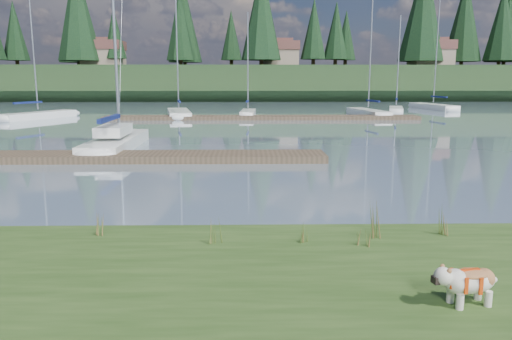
{
  "coord_description": "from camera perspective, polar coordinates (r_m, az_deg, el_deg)",
  "views": [
    {
      "loc": [
        0.74,
        -11.54,
        3.36
      ],
      "look_at": [
        0.95,
        -0.5,
        1.33
      ],
      "focal_mm": 35.0,
      "sensor_mm": 36.0,
      "label": 1
    }
  ],
  "objects": [
    {
      "name": "weed_5",
      "position": [
        10.37,
        20.48,
        -5.59
      ],
      "size": [
        0.17,
        0.14,
        0.63
      ],
      "color": "#475B23",
      "rests_on": "bank"
    },
    {
      "name": "weed_0",
      "position": [
        9.3,
        -4.69,
        -7.11
      ],
      "size": [
        0.17,
        0.14,
        0.51
      ],
      "color": "#475B23",
      "rests_on": "bank"
    },
    {
      "name": "conifer_6",
      "position": [
        84.75,
        18.55,
        17.13
      ],
      "size": [
        7.04,
        7.04,
        17.0
      ],
      "color": "#382619",
      "rests_on": "ridge"
    },
    {
      "name": "sailboat_main",
      "position": [
        25.66,
        -15.34,
        3.49
      ],
      "size": [
        1.92,
        8.8,
        12.62
      ],
      "rotation": [
        0.0,
        0.0,
        1.59
      ],
      "color": "white",
      "rests_on": "ground"
    },
    {
      "name": "house_2",
      "position": [
        85.78,
        19.35,
        12.5
      ],
      "size": [
        6.3,
        5.3,
        4.65
      ],
      "color": "gray",
      "rests_on": "ridge"
    },
    {
      "name": "sailboat_bg_2",
      "position": [
        45.03,
        -0.89,
        6.58
      ],
      "size": [
        1.48,
        5.94,
        9.08
      ],
      "rotation": [
        0.0,
        0.0,
        1.51
      ],
      "color": "white",
      "rests_on": "ground"
    },
    {
      "name": "weed_1",
      "position": [
        9.4,
        5.52,
        -6.98
      ],
      "size": [
        0.17,
        0.14,
        0.49
      ],
      "color": "#475B23",
      "rests_on": "bank"
    },
    {
      "name": "conifer_4",
      "position": [
        78.18,
        0.62,
        17.59
      ],
      "size": [
        6.16,
        6.16,
        15.1
      ],
      "color": "#382619",
      "rests_on": "ridge"
    },
    {
      "name": "sailboat_bg_1",
      "position": [
        45.93,
        -8.86,
        6.52
      ],
      "size": [
        3.31,
        9.16,
        13.29
      ],
      "rotation": [
        0.0,
        0.0,
        1.75
      ],
      "color": "white",
      "rests_on": "ground"
    },
    {
      "name": "sailboat_bg_3",
      "position": [
        47.29,
        12.37,
        6.52
      ],
      "size": [
        2.74,
        8.16,
        11.77
      ],
      "rotation": [
        0.0,
        0.0,
        1.72
      ],
      "color": "white",
      "rests_on": "ground"
    },
    {
      "name": "conifer_7",
      "position": [
        92.69,
        26.31,
        14.86
      ],
      "size": [
        5.28,
        5.28,
        13.2
      ],
      "color": "#382619",
      "rests_on": "ridge"
    },
    {
      "name": "conifer_3",
      "position": [
        84.64,
        -8.7,
        16.0
      ],
      "size": [
        4.84,
        4.84,
        12.25
      ],
      "color": "#382619",
      "rests_on": "ridge"
    },
    {
      "name": "weed_4",
      "position": [
        9.36,
        12.27,
        -7.57
      ],
      "size": [
        0.17,
        0.14,
        0.37
      ],
      "color": "#475B23",
      "rests_on": "bank"
    },
    {
      "name": "ground",
      "position": [
        41.68,
        -2.1,
        5.81
      ],
      "size": [
        200.0,
        200.0,
        0.0
      ],
      "primitive_type": "plane",
      "color": "#8298AD",
      "rests_on": "ground"
    },
    {
      "name": "conifer_5",
      "position": [
        83.11,
        9.15,
        15.46
      ],
      "size": [
        3.96,
        3.96,
        10.35
      ],
      "color": "#382619",
      "rests_on": "ridge"
    },
    {
      "name": "sailboat_bg_4",
      "position": [
        51.91,
        15.69,
        6.71
      ],
      "size": [
        2.87,
        6.36,
        9.42
      ],
      "rotation": [
        0.0,
        0.0,
        1.3
      ],
      "color": "white",
      "rests_on": "ground"
    },
    {
      "name": "house_1",
      "position": [
        82.8,
        2.64,
        13.16
      ],
      "size": [
        6.3,
        5.3,
        4.65
      ],
      "color": "gray",
      "rests_on": "ridge"
    },
    {
      "name": "mud_lip",
      "position": [
        10.49,
        -5.13,
        -7.88
      ],
      "size": [
        60.0,
        0.5,
        0.14
      ],
      "primitive_type": "cube",
      "color": "#33281C",
      "rests_on": "ground"
    },
    {
      "name": "sailboat_bg_0",
      "position": [
        46.57,
        -22.97,
        5.87
      ],
      "size": [
        4.87,
        8.03,
        11.75
      ],
      "rotation": [
        0.0,
        0.0,
        1.13
      ],
      "color": "white",
      "rests_on": "ground"
    },
    {
      "name": "dock_near",
      "position": [
        21.32,
        -13.92,
        1.47
      ],
      "size": [
        16.0,
        2.0,
        0.3
      ],
      "primitive_type": "cube",
      "color": "#4C3D2C",
      "rests_on": "ground"
    },
    {
      "name": "dock_far",
      "position": [
        41.68,
        0.66,
        6.02
      ],
      "size": [
        26.0,
        2.2,
        0.3
      ],
      "primitive_type": "cube",
      "color": "#4C3D2C",
      "rests_on": "ground"
    },
    {
      "name": "weed_2",
      "position": [
        9.81,
        13.33,
        -5.77
      ],
      "size": [
        0.17,
        0.14,
        0.76
      ],
      "color": "#475B23",
      "rests_on": "bank"
    },
    {
      "name": "weed_3",
      "position": [
        10.17,
        -17.36,
        -5.82
      ],
      "size": [
        0.17,
        0.14,
        0.59
      ],
      "color": "#475B23",
      "rests_on": "bank"
    },
    {
      "name": "ridge",
      "position": [
        84.54,
        -1.6,
        9.85
      ],
      "size": [
        200.0,
        20.0,
        5.0
      ],
      "primitive_type": "cube",
      "color": "#1C3118",
      "rests_on": "ground"
    },
    {
      "name": "bulldog",
      "position": [
        7.41,
        23.13,
        -11.48
      ],
      "size": [
        0.95,
        0.49,
        0.56
      ],
      "rotation": [
        0.0,
        0.0,
        3.34
      ],
      "color": "silver",
      "rests_on": "bank"
    },
    {
      "name": "house_0",
      "position": [
        84.74,
        -17.06,
        12.66
      ],
      "size": [
        6.3,
        5.3,
        4.65
      ],
      "color": "gray",
      "rests_on": "ridge"
    },
    {
      "name": "sailboat_bg_5",
      "position": [
        59.3,
        19.21,
        6.92
      ],
      "size": [
        3.2,
        8.8,
        12.27
      ],
      "rotation": [
        0.0,
        0.0,
        1.75
      ],
      "color": "white",
      "rests_on": "ground"
    },
    {
      "name": "conifer_2",
      "position": [
        84.22,
        -19.74,
        16.79
      ],
      "size": [
        6.6,
        6.6,
        16.05
      ],
      "color": "#382619",
      "rests_on": "ridge"
    }
  ]
}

